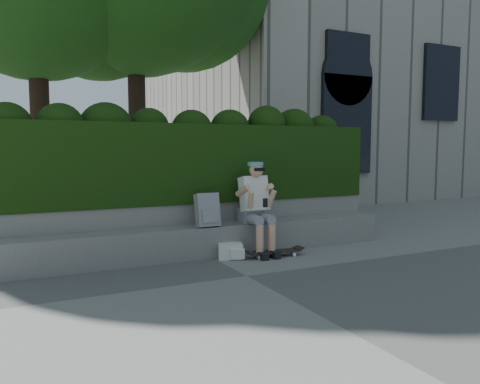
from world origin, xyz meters
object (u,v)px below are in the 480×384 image
person (256,204)px  backpack_plaid (207,210)px  backpack_ground (230,251)px  skateboard (275,252)px

person → backpack_plaid: 0.76m
person → backpack_ground: person is taller
skateboard → backpack_plaid: (-0.89, 0.41, 0.62)m
person → backpack_plaid: size_ratio=2.85×
person → backpack_plaid: (-0.75, 0.08, -0.06)m
person → backpack_plaid: bearing=173.8°
skateboard → person: bearing=117.0°
backpack_ground → person: bearing=33.6°
person → backpack_plaid: person is taller
person → skateboard: bearing=-66.9°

